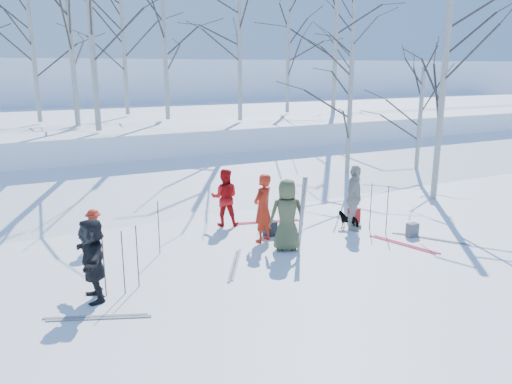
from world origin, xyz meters
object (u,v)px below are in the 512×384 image
skier_grey_west (93,259)px  backpack_dark (270,229)px  skier_red_seated (94,230)px  dog (348,220)px  backpack_red (354,215)px  skier_olive_center (287,215)px  skier_cream_east (354,198)px  skier_red_north (263,208)px  skier_redor_behind (225,197)px  backpack_grey (412,230)px

skier_grey_west → backpack_dark: (4.91, 1.82, -0.64)m
skier_red_seated → dog: bearing=-104.9°
dog → backpack_red: dog is taller
skier_olive_center → skier_cream_east: size_ratio=0.98×
skier_cream_east → dog: (-0.06, 0.12, -0.67)m
skier_red_north → dog: skier_red_north is taller
skier_red_north → skier_cream_east: bearing=147.0°
skier_redor_behind → backpack_grey: skier_redor_behind is taller
backpack_red → skier_red_north: bearing=-175.1°
skier_olive_center → skier_redor_behind: bearing=-56.5°
skier_olive_center → dog: 2.60m
skier_olive_center → skier_cream_east: bearing=-146.8°
skier_redor_behind → skier_olive_center: bearing=129.5°
backpack_grey → skier_olive_center: bearing=169.2°
skier_redor_behind → skier_grey_west: size_ratio=0.99×
skier_redor_behind → dog: 3.60m
skier_red_north → backpack_grey: 4.14m
backpack_grey → skier_cream_east: bearing=130.5°
skier_red_north → skier_grey_west: bearing=-8.6°
skier_red_north → skier_cream_east: skier_cream_east is taller
backpack_grey → backpack_dark: size_ratio=0.95×
skier_red_north → skier_cream_east: size_ratio=0.98×
skier_red_north → skier_redor_behind: bearing=-105.8°
skier_grey_west → backpack_dark: size_ratio=4.19×
skier_grey_west → backpack_red: bearing=105.9°
skier_redor_behind → backpack_red: skier_redor_behind is taller
dog → backpack_grey: dog is taller
skier_redor_behind → backpack_dark: bearing=143.5°
skier_red_seated → skier_grey_west: skier_grey_west is taller
skier_cream_east → skier_grey_west: skier_cream_east is taller
skier_redor_behind → skier_red_seated: bearing=33.0°
skier_olive_center → skier_red_seated: skier_olive_center is taller
skier_olive_center → backpack_grey: 3.68m
skier_red_north → skier_red_seated: size_ratio=1.71×
skier_redor_behind → skier_cream_east: size_ratio=0.90×
backpack_dark → skier_red_north: bearing=-142.4°
skier_grey_west → backpack_grey: 8.34m
skier_cream_east → backpack_dark: (-2.35, 0.57, -0.72)m
skier_olive_center → skier_redor_behind: skier_olive_center is taller
backpack_red → backpack_dark: (-2.81, 0.02, -0.01)m
skier_redor_behind → skier_red_seated: size_ratio=1.57×
skier_redor_behind → backpack_red: size_ratio=3.96×
skier_redor_behind → backpack_red: 3.87m
skier_cream_east → backpack_dark: bearing=128.1°
skier_red_north → backpack_grey: bearing=131.0°
skier_red_north → skier_redor_behind: skier_red_north is taller
skier_cream_east → backpack_red: size_ratio=4.40×
skier_cream_east → skier_grey_west: 7.37m
skier_olive_center → skier_red_north: bearing=-53.4°
skier_red_north → skier_grey_west: size_ratio=1.08×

